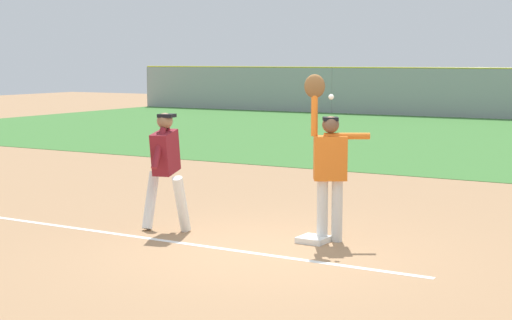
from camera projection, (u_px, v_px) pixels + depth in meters
ground_plane at (266, 251)px, 10.57m from camera, size 76.96×76.96×0.00m
chalk_foul_line at (48, 224)px, 12.27m from camera, size 12.00×0.27×0.01m
first_base at (314, 239)px, 11.07m from camera, size 0.39×0.39×0.08m
fielder at (329, 160)px, 11.00m from camera, size 0.83×0.54×2.28m
runner at (165, 163)px, 11.69m from camera, size 0.81×0.84×1.72m
baseball at (331, 97)px, 10.79m from camera, size 0.07×0.07×0.07m
parked_car_tan at (441, 98)px, 37.86m from camera, size 4.55×2.42×1.25m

